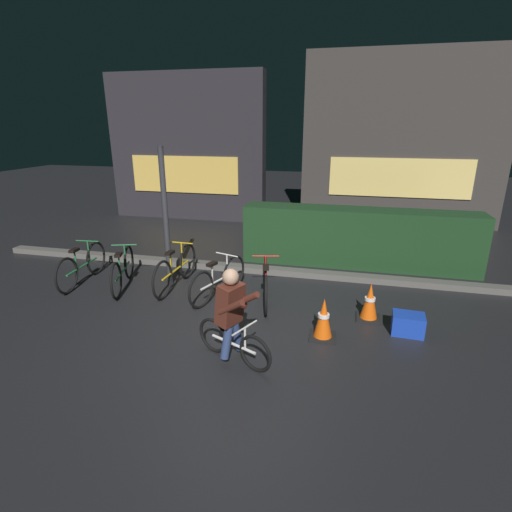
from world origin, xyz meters
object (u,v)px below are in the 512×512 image
(traffic_cone_near, at_px, (323,319))
(street_post, at_px, (166,219))
(parked_bike_left_mid, at_px, (123,270))
(blue_crate, at_px, (408,324))
(parked_bike_center_right, at_px, (218,280))
(parked_bike_right_mid, at_px, (266,283))
(traffic_cone_far, at_px, (370,302))
(cyclist, at_px, (232,315))
(parked_bike_leftmost, at_px, (82,266))
(parked_bike_center_left, at_px, (176,269))

(traffic_cone_near, bearing_deg, street_post, 156.15)
(parked_bike_left_mid, bearing_deg, street_post, -84.18)
(blue_crate, bearing_deg, parked_bike_left_mid, 173.41)
(parked_bike_center_right, xyz_separation_m, blue_crate, (3.04, -0.55, -0.18))
(parked_bike_right_mid, height_order, traffic_cone_far, parked_bike_right_mid)
(parked_bike_center_right, relative_size, blue_crate, 3.41)
(cyclist, bearing_deg, street_post, 155.97)
(parked_bike_left_mid, height_order, blue_crate, parked_bike_left_mid)
(parked_bike_right_mid, xyz_separation_m, blue_crate, (2.21, -0.58, -0.19))
(street_post, xyz_separation_m, traffic_cone_far, (3.59, -0.57, -0.98))
(street_post, height_order, cyclist, street_post)
(parked_bike_center_right, relative_size, traffic_cone_near, 2.48)
(street_post, distance_m, parked_bike_leftmost, 1.89)
(street_post, relative_size, parked_bike_left_mid, 1.62)
(traffic_cone_near, bearing_deg, parked_bike_leftmost, 167.75)
(parked_bike_left_mid, height_order, parked_bike_center_left, parked_bike_center_left)
(street_post, height_order, parked_bike_left_mid, street_post)
(traffic_cone_far, relative_size, cyclist, 0.47)
(parked_bike_center_left, relative_size, traffic_cone_far, 2.91)
(traffic_cone_far, height_order, cyclist, cyclist)
(parked_bike_center_left, xyz_separation_m, cyclist, (1.69, -2.01, 0.27))
(cyclist, bearing_deg, parked_bike_leftmost, 177.19)
(traffic_cone_far, distance_m, blue_crate, 0.64)
(parked_bike_center_right, distance_m, traffic_cone_far, 2.52)
(street_post, xyz_separation_m, parked_bike_leftmost, (-1.63, -0.31, -0.92))
(street_post, relative_size, cyclist, 2.03)
(parked_bike_left_mid, xyz_separation_m, parked_bike_center_right, (1.84, -0.01, -0.01))
(cyclist, bearing_deg, blue_crate, 52.75)
(street_post, xyz_separation_m, parked_bike_center_left, (0.18, -0.10, -0.90))
(street_post, xyz_separation_m, parked_bike_right_mid, (1.90, -0.32, -0.93))
(parked_bike_center_left, height_order, parked_bike_center_right, parked_bike_center_left)
(parked_bike_center_left, distance_m, parked_bike_center_right, 0.93)
(parked_bike_leftmost, height_order, parked_bike_center_left, parked_bike_center_left)
(parked_bike_center_left, relative_size, cyclist, 1.38)
(parked_bike_leftmost, distance_m, traffic_cone_far, 5.22)
(cyclist, bearing_deg, traffic_cone_near, 61.52)
(parked_bike_center_left, bearing_deg, traffic_cone_far, -96.06)
(blue_crate, xyz_separation_m, cyclist, (-2.25, -1.21, 0.48))
(parked_bike_left_mid, relative_size, traffic_cone_near, 2.58)
(parked_bike_center_right, distance_m, cyclist, 1.96)
(parked_bike_right_mid, bearing_deg, parked_bike_center_right, 79.51)
(cyclist, bearing_deg, parked_bike_center_right, 138.53)
(street_post, bearing_deg, parked_bike_center_right, -17.75)
(blue_crate, height_order, cyclist, cyclist)
(parked_bike_left_mid, distance_m, parked_bike_right_mid, 2.66)
(blue_crate, bearing_deg, parked_bike_center_right, 169.66)
(parked_bike_left_mid, distance_m, cyclist, 3.18)
(street_post, relative_size, parked_bike_center_left, 1.47)
(street_post, xyz_separation_m, traffic_cone_near, (2.94, -1.30, -0.97))
(parked_bike_left_mid, distance_m, parked_bike_center_right, 1.84)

